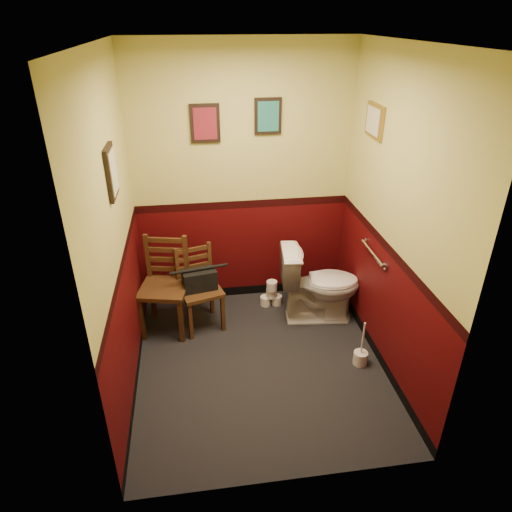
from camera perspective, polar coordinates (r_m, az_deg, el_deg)
The scene contains 17 objects.
floor at distance 4.33m, azimuth 0.49°, elevation -13.33°, with size 2.20×2.40×0.00m, color black.
ceiling at distance 3.25m, azimuth 0.70°, elevation 25.17°, with size 2.20×2.40×0.00m, color silver.
wall_back at distance 4.69m, azimuth -1.68°, elevation 9.22°, with size 2.20×2.70×0.00m, color #3F0608.
wall_front at distance 2.57m, azimuth 4.69°, elevation -8.20°, with size 2.20×2.70×0.00m, color #3F0608.
wall_left at distance 3.60m, azimuth -17.02°, elevation 1.89°, with size 2.40×2.70×0.00m, color #3F0608.
wall_right at distance 3.89m, azimuth 16.83°, elevation 3.93°, with size 2.40×2.70×0.00m, color #3F0608.
grab_bar at distance 4.25m, azimuth 14.41°, elevation 0.38°, with size 0.05×0.56×0.06m.
framed_print_back_a at distance 4.49m, azimuth -6.39°, elevation 16.14°, with size 0.28×0.04×0.36m.
framed_print_back_b at distance 4.54m, azimuth 1.51°, elevation 17.07°, with size 0.26×0.04×0.34m.
framed_print_left at distance 3.51m, azimuth -17.63°, elevation 9.97°, with size 0.04×0.30×0.38m.
framed_print_right at distance 4.20m, azimuth 14.60°, elevation 16.05°, with size 0.04×0.34×0.28m.
toilet at distance 4.74m, azimuth 7.96°, elevation -3.55°, with size 0.46×0.82×0.80m, color white.
toilet_brush at distance 4.39m, azimuth 12.92°, elevation -12.21°, with size 0.13×0.13×0.46m.
chair_left at distance 4.60m, azimuth -11.28°, elevation -3.69°, with size 0.54×0.54×0.97m.
chair_right at distance 4.62m, azimuth -7.13°, elevation -4.04°, with size 0.49×0.49×0.84m.
handbag at distance 4.53m, azimuth -7.07°, elevation -2.96°, with size 0.35×0.22×0.24m.
tp_stack at distance 5.03m, azimuth 1.93°, elevation -4.87°, with size 0.24×0.15×0.31m.
Camera 1 is at (-0.50, -3.21, 2.86)m, focal length 32.00 mm.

